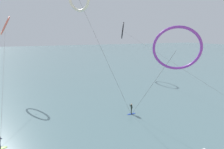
% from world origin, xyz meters
% --- Properties ---
extents(sea_water, '(400.00, 200.00, 0.08)m').
position_xyz_m(sea_water, '(0.00, 104.70, 0.04)').
color(sea_water, slate).
rests_on(sea_water, ground).
extents(surfer_cobalt, '(1.40, 0.70, 1.70)m').
position_xyz_m(surfer_cobalt, '(4.05, 21.72, 0.82)').
color(surfer_cobalt, '#2647B7').
rests_on(surfer_cobalt, ground).
extents(kite_violet, '(4.79, 10.93, 12.87)m').
position_xyz_m(kite_violet, '(4.11, 13.06, 10.62)').
color(kite_violet, purple).
rests_on(kite_violet, ground).
extents(kite_coral, '(2.85, 25.97, 15.70)m').
position_xyz_m(kite_coral, '(-13.91, 43.19, 13.75)').
color(kite_coral, '#EA7260').
rests_on(kite_coral, ground).
extents(kite_charcoal, '(3.33, 44.14, 15.52)m').
position_xyz_m(kite_charcoal, '(15.35, 48.03, 13.08)').
color(kite_charcoal, black).
rests_on(kite_charcoal, ground).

